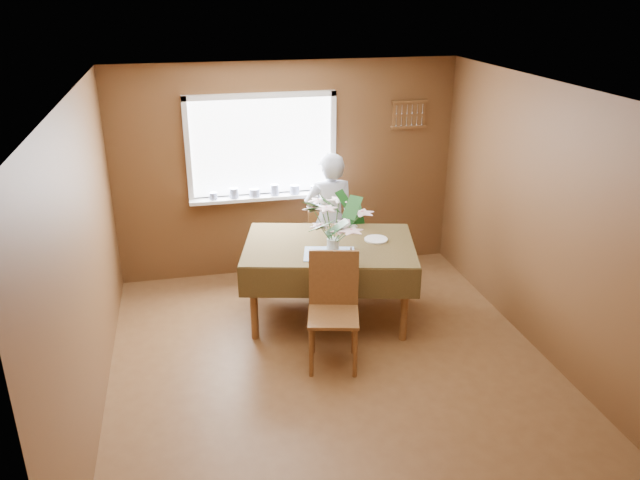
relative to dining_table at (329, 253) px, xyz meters
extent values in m
plane|color=brown|center=(-0.19, -0.95, -0.73)|extent=(4.50, 4.50, 0.00)
plane|color=white|center=(-0.19, -0.95, 1.77)|extent=(4.50, 4.50, 0.00)
plane|color=brown|center=(-0.19, 1.30, 0.52)|extent=(4.00, 0.00, 4.00)
plane|color=brown|center=(-0.19, -3.20, 0.52)|extent=(4.00, 0.00, 4.00)
plane|color=brown|center=(-2.19, -0.95, 0.52)|extent=(0.00, 4.50, 4.50)
plane|color=brown|center=(1.81, -0.95, 0.52)|extent=(0.00, 4.50, 4.50)
cube|color=white|center=(-0.49, 1.28, 0.82)|extent=(1.60, 0.01, 1.10)
cube|color=white|center=(-0.49, 1.27, 1.40)|extent=(1.72, 0.06, 0.06)
cube|color=white|center=(-0.49, 1.27, 0.24)|extent=(1.72, 0.06, 0.06)
cube|color=white|center=(-1.32, 1.27, 0.82)|extent=(0.06, 0.06, 1.22)
cube|color=white|center=(0.34, 1.27, 0.82)|extent=(0.06, 0.06, 1.22)
cube|color=white|center=(-0.49, 1.20, 0.25)|extent=(1.72, 0.20, 0.04)
cylinder|color=white|center=(-1.08, 1.18, 0.31)|extent=(0.09, 0.09, 0.08)
cylinder|color=white|center=(-0.84, 1.18, 0.33)|extent=(0.11, 0.11, 0.12)
cylinder|color=white|center=(-0.61, 1.18, 0.32)|extent=(0.12, 0.12, 0.09)
cylinder|color=white|center=(-0.37, 1.18, 0.33)|extent=(0.10, 0.10, 0.13)
cylinder|color=white|center=(-0.14, 1.18, 0.32)|extent=(0.11, 0.11, 0.10)
cylinder|color=white|center=(0.10, 1.18, 0.31)|extent=(0.09, 0.09, 0.08)
cube|color=brown|center=(1.26, 1.27, 1.12)|extent=(0.40, 0.03, 0.30)
cube|color=brown|center=(1.26, 1.26, 1.27)|extent=(0.44, 0.04, 0.03)
cube|color=brown|center=(1.26, 1.26, 0.97)|extent=(0.44, 0.04, 0.03)
cylinder|color=brown|center=(-0.82, -0.27, -0.34)|extent=(0.08, 0.08, 0.78)
cylinder|color=brown|center=(0.60, -0.62, -0.34)|extent=(0.08, 0.08, 0.78)
cylinder|color=brown|center=(-0.60, 0.62, -0.34)|extent=(0.08, 0.08, 0.78)
cylinder|color=brown|center=(0.82, 0.28, -0.34)|extent=(0.08, 0.08, 0.78)
cube|color=brown|center=(0.00, 0.00, 0.07)|extent=(1.85, 1.45, 0.04)
cube|color=#382B14|center=(0.00, 0.00, 0.10)|extent=(1.93, 1.53, 0.01)
cube|color=#382B14|center=(-0.14, -0.56, -0.06)|extent=(1.66, 0.42, 0.31)
cube|color=#382B14|center=(0.14, 0.57, -0.06)|extent=(1.66, 0.42, 0.31)
cube|color=#382B14|center=(-0.83, 0.20, -0.06)|extent=(0.29, 1.13, 0.31)
cube|color=#382B14|center=(0.83, -0.20, -0.06)|extent=(0.29, 1.13, 0.31)
cube|color=#4DA6DB|center=(-0.06, -0.26, 0.11)|extent=(0.56, 0.47, 0.01)
cylinder|color=brown|center=(0.33, 1.15, -0.52)|extent=(0.04, 0.04, 0.41)
cylinder|color=brown|center=(0.00, 1.17, -0.52)|extent=(0.04, 0.04, 0.41)
cylinder|color=brown|center=(0.31, 0.82, -0.52)|extent=(0.04, 0.04, 0.41)
cylinder|color=brown|center=(-0.02, 0.84, -0.52)|extent=(0.04, 0.04, 0.41)
cube|color=brown|center=(0.15, 0.99, -0.30)|extent=(0.41, 0.41, 0.03)
cube|color=brown|center=(0.14, 0.82, -0.06)|extent=(0.38, 0.05, 0.46)
cylinder|color=brown|center=(-0.41, -1.03, -0.49)|extent=(0.04, 0.04, 0.49)
cylinder|color=brown|center=(-0.03, -1.13, -0.49)|extent=(0.04, 0.04, 0.49)
cylinder|color=brown|center=(-0.32, -0.65, -0.49)|extent=(0.04, 0.04, 0.49)
cylinder|color=brown|center=(0.06, -0.75, -0.49)|extent=(0.04, 0.04, 0.49)
cube|color=brown|center=(-0.18, -0.89, -0.23)|extent=(0.55, 0.55, 0.03)
cube|color=brown|center=(-0.12, -0.69, 0.06)|extent=(0.45, 0.14, 0.54)
imported|color=white|center=(0.19, 0.77, 0.06)|extent=(0.59, 0.40, 1.58)
cylinder|color=white|center=(-0.02, -0.24, 0.18)|extent=(0.12, 0.12, 0.15)
cylinder|color=#33662D|center=(-0.02, -0.24, 0.30)|extent=(0.07, 0.07, 0.11)
cylinder|color=white|center=(0.49, -0.01, 0.11)|extent=(0.24, 0.24, 0.01)
cube|color=silver|center=(0.15, -0.26, 0.11)|extent=(0.08, 0.21, 0.00)
camera|label=1|loc=(-1.38, -5.66, 2.53)|focal=35.00mm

